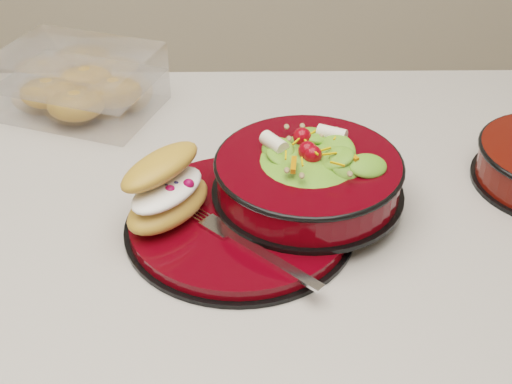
{
  "coord_description": "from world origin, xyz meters",
  "views": [
    {
      "loc": [
        -0.19,
        -0.75,
        1.44
      ],
      "look_at": [
        -0.18,
        -0.05,
        0.94
      ],
      "focal_mm": 50.0,
      "sensor_mm": 36.0,
      "label": 1
    }
  ],
  "objects_px": {
    "dinner_plate": "(241,222)",
    "fork": "(256,249)",
    "salad_bowl": "(308,170)",
    "croissant": "(168,189)",
    "pastry_box": "(80,84)"
  },
  "relations": [
    {
      "from": "pastry_box",
      "to": "dinner_plate",
      "type": "bearing_deg",
      "value": -30.99
    },
    {
      "from": "dinner_plate",
      "to": "croissant",
      "type": "relative_size",
      "value": 1.79
    },
    {
      "from": "salad_bowl",
      "to": "croissant",
      "type": "xyz_separation_m",
      "value": [
        -0.17,
        -0.04,
        -0.0
      ]
    },
    {
      "from": "croissant",
      "to": "fork",
      "type": "xyz_separation_m",
      "value": [
        0.1,
        -0.07,
        -0.03
      ]
    },
    {
      "from": "salad_bowl",
      "to": "pastry_box",
      "type": "distance_m",
      "value": 0.42
    },
    {
      "from": "dinner_plate",
      "to": "croissant",
      "type": "bearing_deg",
      "value": 176.0
    },
    {
      "from": "dinner_plate",
      "to": "fork",
      "type": "bearing_deg",
      "value": -75.28
    },
    {
      "from": "salad_bowl",
      "to": "fork",
      "type": "bearing_deg",
      "value": -121.11
    },
    {
      "from": "salad_bowl",
      "to": "fork",
      "type": "xyz_separation_m",
      "value": [
        -0.07,
        -0.11,
        -0.03
      ]
    },
    {
      "from": "dinner_plate",
      "to": "fork",
      "type": "relative_size",
      "value": 2.0
    },
    {
      "from": "croissant",
      "to": "pastry_box",
      "type": "bearing_deg",
      "value": 62.92
    },
    {
      "from": "dinner_plate",
      "to": "croissant",
      "type": "distance_m",
      "value": 0.1
    },
    {
      "from": "fork",
      "to": "pastry_box",
      "type": "bearing_deg",
      "value": 79.34
    },
    {
      "from": "fork",
      "to": "pastry_box",
      "type": "relative_size",
      "value": 0.52
    },
    {
      "from": "croissant",
      "to": "pastry_box",
      "type": "xyz_separation_m",
      "value": [
        -0.16,
        0.3,
        -0.01
      ]
    }
  ]
}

